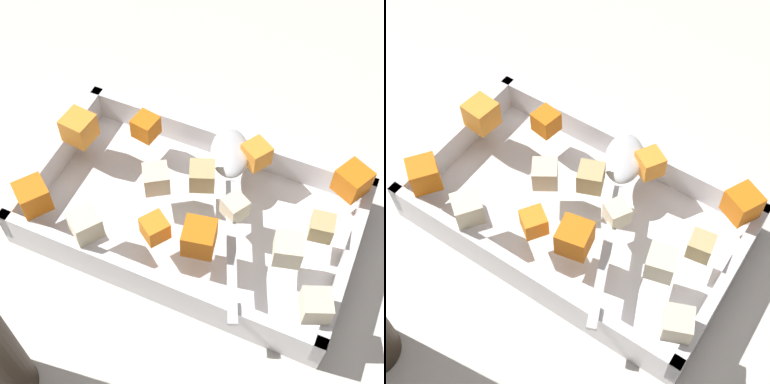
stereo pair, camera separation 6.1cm
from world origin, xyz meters
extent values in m
plane|color=beige|center=(0.00, 0.00, 0.00)|extent=(4.00, 4.00, 0.00)
cube|color=silver|center=(0.01, 0.01, 0.01)|extent=(0.37, 0.22, 0.01)
cube|color=silver|center=(0.01, -0.09, 0.03)|extent=(0.37, 0.01, 0.04)
cube|color=silver|center=(0.01, 0.12, 0.03)|extent=(0.37, 0.01, 0.04)
cube|color=silver|center=(-0.17, 0.01, 0.03)|extent=(0.01, 0.22, 0.04)
cube|color=silver|center=(0.19, 0.01, 0.03)|extent=(0.01, 0.22, 0.04)
cube|color=orange|center=(0.04, -0.04, 0.07)|extent=(0.04, 0.04, 0.03)
cube|color=orange|center=(-0.01, -0.05, 0.07)|extent=(0.03, 0.03, 0.02)
cube|color=orange|center=(-0.08, 0.08, 0.07)|extent=(0.03, 0.03, 0.03)
cube|color=orange|center=(-0.14, -0.06, 0.07)|extent=(0.04, 0.04, 0.03)
cube|color=orange|center=(-0.15, 0.04, 0.07)|extent=(0.04, 0.04, 0.03)
cube|color=orange|center=(0.05, 0.09, 0.07)|extent=(0.04, 0.04, 0.03)
cube|color=orange|center=(0.16, 0.09, 0.07)|extent=(0.04, 0.04, 0.03)
cube|color=tan|center=(0.01, 0.04, 0.07)|extent=(0.04, 0.04, 0.03)
cube|color=tan|center=(0.15, 0.03, 0.07)|extent=(0.03, 0.03, 0.02)
cube|color=beige|center=(0.06, 0.01, 0.06)|extent=(0.03, 0.03, 0.02)
cube|color=beige|center=(-0.07, -0.07, 0.07)|extent=(0.04, 0.04, 0.03)
cube|color=beige|center=(0.13, -0.01, 0.07)|extent=(0.03, 0.03, 0.03)
cube|color=beige|center=(0.17, -0.06, 0.07)|extent=(0.04, 0.04, 0.03)
cube|color=beige|center=(-0.03, 0.01, 0.07)|extent=(0.04, 0.04, 0.03)
ellipsoid|color=silver|center=(0.03, 0.08, 0.06)|extent=(0.07, 0.08, 0.02)
cube|color=silver|center=(0.07, -0.03, 0.06)|extent=(0.07, 0.16, 0.01)
camera|label=1|loc=(0.15, -0.31, 0.56)|focal=52.98mm
camera|label=2|loc=(0.20, -0.28, 0.56)|focal=52.98mm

